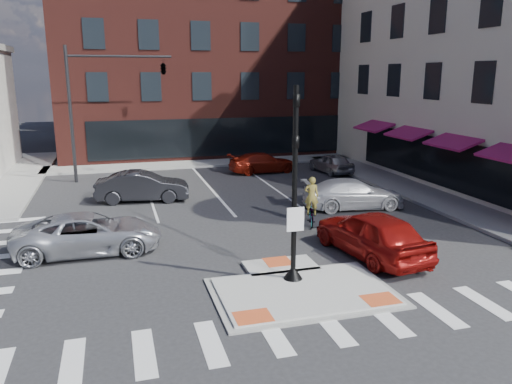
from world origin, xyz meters
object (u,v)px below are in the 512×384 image
object	(u,v)px
bg_car_red	(263,163)
red_sedan	(372,233)
bg_car_dark	(143,186)
silver_suv	(89,233)
white_pickup	(353,194)
bg_car_silver	(331,163)
cyclist	(311,209)

from	to	relation	value
bg_car_red	red_sedan	bearing A→B (deg)	172.81
red_sedan	bg_car_dark	xyz separation A→B (m)	(-7.39, 10.40, -0.08)
red_sedan	bg_car_dark	bearing A→B (deg)	-63.47
silver_suv	red_sedan	world-z (taller)	red_sedan
red_sedan	bg_car_dark	size ratio (longest dim) A/B	1.06
bg_car_red	silver_suv	bearing A→B (deg)	136.05
white_pickup	bg_car_red	bearing A→B (deg)	15.79
bg_car_red	bg_car_dark	bearing A→B (deg)	119.95
silver_suv	bg_car_silver	distance (m)	18.73
silver_suv	red_sedan	distance (m)	10.28
white_pickup	cyclist	xyz separation A→B (m)	(-3.02, -1.98, 0.00)
bg_car_dark	bg_car_red	size ratio (longest dim) A/B	1.03
silver_suv	bg_car_red	bearing A→B (deg)	-39.05
bg_car_silver	cyclist	xyz separation A→B (m)	(-5.68, -10.47, 0.07)
bg_car_silver	silver_suv	bearing A→B (deg)	29.80
bg_car_dark	bg_car_red	distance (m)	9.87
red_sedan	bg_car_red	world-z (taller)	red_sedan
bg_car_dark	bg_car_red	world-z (taller)	bg_car_dark
bg_car_silver	cyclist	size ratio (longest dim) A/B	1.78
bg_car_dark	cyclist	xyz separation A→B (m)	(6.77, -6.23, -0.05)
silver_suv	bg_car_red	distance (m)	16.56
bg_car_dark	bg_car_silver	world-z (taller)	bg_car_dark
silver_suv	bg_car_dark	world-z (taller)	bg_car_dark
bg_car_dark	cyclist	bearing A→B (deg)	-124.82
cyclist	bg_car_silver	bearing A→B (deg)	-100.00
bg_car_red	cyclist	bearing A→B (deg)	168.87
red_sedan	bg_car_silver	bearing A→B (deg)	-117.94
red_sedan	bg_car_red	distance (m)	16.00
silver_suv	bg_car_silver	bearing A→B (deg)	-51.96
silver_suv	bg_car_silver	xyz separation A→B (m)	(14.83, 11.44, -0.08)
silver_suv	red_sedan	size ratio (longest dim) A/B	1.05
bg_car_red	bg_car_silver	bearing A→B (deg)	-111.87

